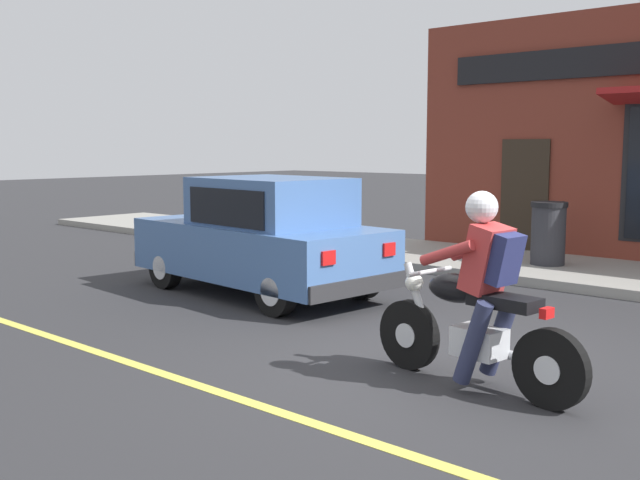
{
  "coord_description": "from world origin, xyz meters",
  "views": [
    {
      "loc": [
        -5.61,
        -3.56,
        1.97
      ],
      "look_at": [
        0.48,
        1.85,
        0.95
      ],
      "focal_mm": 42.0,
      "sensor_mm": 36.0,
      "label": 1
    }
  ],
  "objects": [
    {
      "name": "ground_plane",
      "position": [
        0.0,
        0.0,
        0.0
      ],
      "size": [
        80.0,
        80.0,
        0.0
      ],
      "primitive_type": "plane",
      "color": "#2B2B2D"
    },
    {
      "name": "sidewalk_curb",
      "position": [
        5.39,
        3.0,
        0.07
      ],
      "size": [
        2.6,
        22.0,
        0.14
      ],
      "primitive_type": "cube",
      "color": "gray",
      "rests_on": "ground"
    },
    {
      "name": "lane_stripe",
      "position": [
        -1.8,
        3.0,
        0.0
      ],
      "size": [
        0.12,
        19.8,
        0.01
      ],
      "primitive_type": "cube",
      "color": "#D1C64C",
      "rests_on": "ground"
    },
    {
      "name": "motorcycle_with_rider",
      "position": [
        -0.31,
        -0.56,
        0.68
      ],
      "size": [
        0.61,
        2.02,
        1.62
      ],
      "color": "black",
      "rests_on": "ground"
    },
    {
      "name": "car_hatchback",
      "position": [
        1.26,
        3.58,
        0.77
      ],
      "size": [
        1.96,
        3.91,
        1.57
      ],
      "color": "black",
      "rests_on": "ground"
    },
    {
      "name": "trash_bin",
      "position": [
        5.38,
        1.46,
        0.64
      ],
      "size": [
        0.56,
        0.56,
        0.98
      ],
      "color": "#2D2D33",
      "rests_on": "sidewalk_curb"
    }
  ]
}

